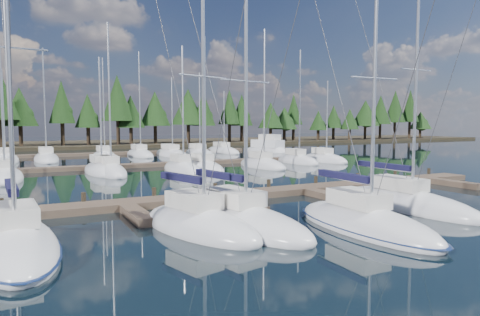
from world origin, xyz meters
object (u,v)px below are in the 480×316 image
main_dock (226,198)px  motor_yacht_right (268,149)px  front_sailboat_1 (15,245)px  front_sailboat_3 (239,222)px  front_sailboat_2 (199,225)px  front_sailboat_5 (404,203)px  front_sailboat_4 (364,224)px

main_dock → motor_yacht_right: bearing=55.7°
front_sailboat_1 → front_sailboat_3: bearing=-2.3°
front_sailboat_2 → motor_yacht_right: bearing=55.6°
front_sailboat_1 → front_sailboat_3: (9.01, -0.37, -0.01)m
front_sailboat_1 → front_sailboat_5: (19.22, -0.69, 0.01)m
front_sailboat_3 → front_sailboat_5: front_sailboat_5 is taller
front_sailboat_2 → front_sailboat_3: bearing=-5.5°
main_dock → front_sailboat_5: size_ratio=3.20×
front_sailboat_2 → motor_yacht_right: (29.45, 43.03, 0.24)m
front_sailboat_4 → motor_yacht_right: (22.82, 46.12, 0.25)m
front_sailboat_3 → front_sailboat_5: (10.21, -0.32, 0.02)m
front_sailboat_1 → front_sailboat_5: front_sailboat_5 is taller
front_sailboat_2 → front_sailboat_5: (12.11, -0.50, 0.01)m
front_sailboat_2 → front_sailboat_3: front_sailboat_2 is taller
front_sailboat_1 → front_sailboat_5: size_ratio=0.97×
main_dock → front_sailboat_2: front_sailboat_2 is taller
front_sailboat_3 → front_sailboat_4: 5.56m
front_sailboat_3 → front_sailboat_4: (4.73, -2.91, 0.00)m
front_sailboat_4 → front_sailboat_5: front_sailboat_5 is taller
front_sailboat_5 → front_sailboat_2: bearing=177.6°
front_sailboat_5 → motor_yacht_right: size_ratio=1.35×
main_dock → front_sailboat_3: bearing=-110.5°
front_sailboat_3 → front_sailboat_5: 10.22m
front_sailboat_3 → motor_yacht_right: 51.25m
front_sailboat_3 → motor_yacht_right: bearing=57.5°
front_sailboat_3 → main_dock: bearing=69.5°
front_sailboat_1 → motor_yacht_right: 56.32m
front_sailboat_2 → front_sailboat_4: 7.31m
front_sailboat_2 → main_dock: bearing=55.0°
main_dock → front_sailboat_4: size_ratio=3.66×
front_sailboat_5 → motor_yacht_right: (17.34, 43.53, 0.24)m
front_sailboat_3 → front_sailboat_5: size_ratio=0.87×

